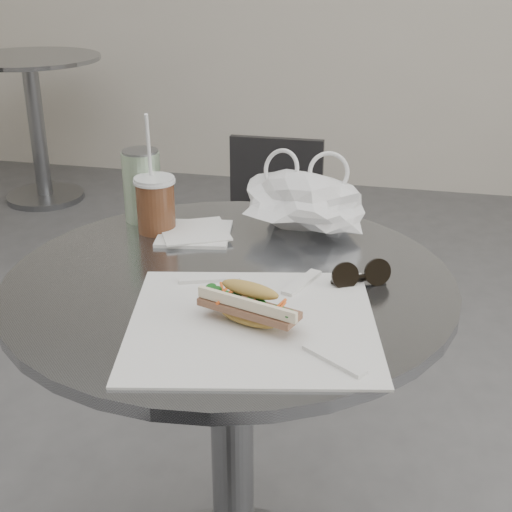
% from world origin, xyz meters
% --- Properties ---
extents(cafe_table, '(0.76, 0.76, 0.74)m').
position_xyz_m(cafe_table, '(0.00, 0.20, 0.47)').
color(cafe_table, slate).
rests_on(cafe_table, ground).
extents(bg_table, '(0.70, 0.70, 0.74)m').
position_xyz_m(bg_table, '(-1.60, 2.40, 0.47)').
color(bg_table, slate).
rests_on(bg_table, ground).
extents(chair_far, '(0.37, 0.38, 0.70)m').
position_xyz_m(chair_far, '(-0.13, 1.12, 0.32)').
color(chair_far, '#29292B').
rests_on(chair_far, ground).
extents(sandwich_paper, '(0.43, 0.41, 0.00)m').
position_xyz_m(sandwich_paper, '(0.07, 0.05, 0.74)').
color(sandwich_paper, white).
rests_on(sandwich_paper, cafe_table).
extents(banh_mi, '(0.20, 0.13, 0.06)m').
position_xyz_m(banh_mi, '(0.07, 0.05, 0.77)').
color(banh_mi, tan).
rests_on(banh_mi, sandwich_paper).
extents(iced_coffee, '(0.08, 0.08, 0.23)m').
position_xyz_m(iced_coffee, '(-0.19, 0.37, 0.80)').
color(iced_coffee, brown).
rests_on(iced_coffee, cafe_table).
extents(sunglasses, '(0.10, 0.06, 0.05)m').
position_xyz_m(sunglasses, '(0.22, 0.22, 0.76)').
color(sunglasses, black).
rests_on(sunglasses, cafe_table).
extents(plastic_bag, '(0.24, 0.19, 0.11)m').
position_xyz_m(plastic_bag, '(0.08, 0.43, 0.80)').
color(plastic_bag, white).
rests_on(plastic_bag, cafe_table).
extents(napkin_stack, '(0.17, 0.17, 0.01)m').
position_xyz_m(napkin_stack, '(-0.11, 0.36, 0.74)').
color(napkin_stack, white).
rests_on(napkin_stack, cafe_table).
extents(drink_can, '(0.08, 0.08, 0.14)m').
position_xyz_m(drink_can, '(-0.24, 0.42, 0.81)').
color(drink_can, '#5D9356').
rests_on(drink_can, cafe_table).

